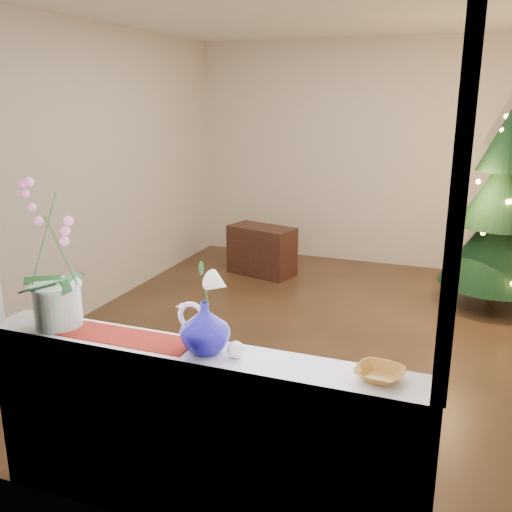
{
  "coord_description": "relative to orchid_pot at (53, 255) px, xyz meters",
  "views": [
    {
      "loc": [
        1.12,
        -4.52,
        2.05
      ],
      "look_at": [
        -0.07,
        -1.4,
        1.1
      ],
      "focal_mm": 40.0,
      "sensor_mm": 36.0,
      "label": 1
    }
  ],
  "objects": [
    {
      "name": "blue_vase",
      "position": [
        0.82,
        -0.01,
        -0.24
      ],
      "size": [
        0.3,
        0.3,
        0.27
      ],
      "primitive_type": "imported",
      "rotation": [
        0.0,
        0.0,
        0.19
      ],
      "color": "navy",
      "rests_on": "windowsill"
    },
    {
      "name": "runner",
      "position": [
        0.39,
        -0.0,
        -0.37
      ],
      "size": [
        0.7,
        0.2,
        0.01
      ],
      "primitive_type": "cube",
      "color": "maroon",
      "rests_on": "windowsill"
    },
    {
      "name": "orchid_pot",
      "position": [
        0.0,
        0.0,
        0.0
      ],
      "size": [
        0.33,
        0.33,
        0.75
      ],
      "primitive_type": null,
      "rotation": [
        0.0,
        0.0,
        0.36
      ],
      "color": "beige",
      "rests_on": "windowsill"
    },
    {
      "name": "ground",
      "position": [
        0.77,
        2.37,
        -1.29
      ],
      "size": [
        5.0,
        5.0,
        0.0
      ],
      "primitive_type": "plane",
      "color": "#332215",
      "rests_on": "ground"
    },
    {
      "name": "swan",
      "position": [
        0.8,
        0.01,
        -0.27
      ],
      "size": [
        0.28,
        0.21,
        0.21
      ],
      "primitive_type": null,
      "rotation": [
        0.0,
        0.0,
        0.43
      ],
      "color": "white",
      "rests_on": "windowsill"
    },
    {
      "name": "window_frame",
      "position": [
        0.77,
        -0.1,
        0.41
      ],
      "size": [
        2.22,
        0.06,
        1.6
      ],
      "primitive_type": null,
      "color": "white",
      "rests_on": "windowsill"
    },
    {
      "name": "ceiling",
      "position": [
        0.77,
        2.37,
        1.41
      ],
      "size": [
        5.0,
        5.0,
        0.0
      ],
      "primitive_type": "plane",
      "color": "white",
      "rests_on": "wall_back"
    },
    {
      "name": "wall_front",
      "position": [
        0.77,
        -0.13,
        0.06
      ],
      "size": [
        4.5,
        0.1,
        2.7
      ],
      "primitive_type": "cube",
      "color": "beige",
      "rests_on": "ground"
    },
    {
      "name": "windowsill",
      "position": [
        0.77,
        -0.0,
        -0.39
      ],
      "size": [
        2.2,
        0.26,
        0.04
      ],
      "primitive_type": "cube",
      "color": "white",
      "rests_on": "window_apron"
    },
    {
      "name": "lily",
      "position": [
        0.82,
        -0.01,
        0.0
      ],
      "size": [
        0.15,
        0.09,
        0.2
      ],
      "primitive_type": null,
      "color": "white",
      "rests_on": "blue_vase"
    },
    {
      "name": "wall_back",
      "position": [
        0.77,
        4.87,
        0.06
      ],
      "size": [
        4.5,
        0.1,
        2.7
      ],
      "primitive_type": "cube",
      "color": "beige",
      "rests_on": "ground"
    },
    {
      "name": "side_table",
      "position": [
        -0.34,
        3.91,
        -1.01
      ],
      "size": [
        0.83,
        0.57,
        0.57
      ],
      "primitive_type": "cube",
      "rotation": [
        0.0,
        0.0,
        -0.26
      ],
      "color": "black",
      "rests_on": "ground"
    },
    {
      "name": "wall_left",
      "position": [
        -1.48,
        2.37,
        0.06
      ],
      "size": [
        0.1,
        5.0,
        2.7
      ],
      "primitive_type": "cube",
      "color": "beige",
      "rests_on": "ground"
    },
    {
      "name": "window_apron",
      "position": [
        0.77,
        -0.09,
        -0.85
      ],
      "size": [
        2.2,
        0.08,
        0.88
      ],
      "primitive_type": "cube",
      "color": "white",
      "rests_on": "ground"
    },
    {
      "name": "amber_dish",
      "position": [
        1.61,
        0.01,
        -0.35
      ],
      "size": [
        0.2,
        0.2,
        0.04
      ],
      "primitive_type": "imported",
      "rotation": [
        0.0,
        0.0,
        -0.2
      ],
      "color": "#98621F",
      "rests_on": "windowsill"
    },
    {
      "name": "paperweight",
      "position": [
        0.98,
        -0.02,
        -0.33
      ],
      "size": [
        0.09,
        0.09,
        0.08
      ],
      "primitive_type": "sphere",
      "rotation": [
        0.0,
        0.0,
        0.11
      ],
      "color": "white",
      "rests_on": "windowsill"
    },
    {
      "name": "xmas_tree",
      "position": [
        2.18,
        3.76,
        -0.32
      ],
      "size": [
        1.12,
        1.12,
        1.95
      ],
      "primitive_type": null,
      "rotation": [
        0.0,
        0.0,
        0.05
      ],
      "color": "black",
      "rests_on": "ground"
    }
  ]
}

